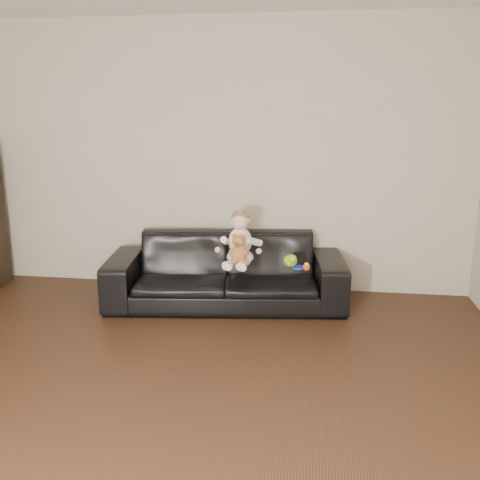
# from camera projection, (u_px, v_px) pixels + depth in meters

# --- Properties ---
(floor) EXTENTS (5.50, 5.50, 0.00)m
(floor) POSITION_uv_depth(u_px,v_px,m) (117.00, 449.00, 2.85)
(floor) COLOR #372013
(floor) RESTS_ON ground
(wall_back) EXTENTS (5.00, 0.00, 5.00)m
(wall_back) POSITION_uv_depth(u_px,v_px,m) (212.00, 157.00, 5.18)
(wall_back) COLOR #B9AF9B
(wall_back) RESTS_ON ground
(sofa) EXTENTS (2.23, 1.08, 0.63)m
(sofa) POSITION_uv_depth(u_px,v_px,m) (226.00, 270.00, 4.91)
(sofa) COLOR black
(sofa) RESTS_ON floor
(baby) EXTENTS (0.37, 0.44, 0.48)m
(baby) POSITION_uv_depth(u_px,v_px,m) (240.00, 241.00, 4.70)
(baby) COLOR #FAD3D4
(baby) RESTS_ON sofa
(teddy_bear) EXTENTS (0.17, 0.17, 0.25)m
(teddy_bear) POSITION_uv_depth(u_px,v_px,m) (239.00, 249.00, 4.56)
(teddy_bear) COLOR #AA6A30
(teddy_bear) RESTS_ON sofa
(toy_green) EXTENTS (0.13, 0.15, 0.10)m
(toy_green) POSITION_uv_depth(u_px,v_px,m) (290.00, 261.00, 4.68)
(toy_green) COLOR #92DB19
(toy_green) RESTS_ON sofa
(toy_rattle) EXTENTS (0.07, 0.07, 0.06)m
(toy_rattle) POSITION_uv_depth(u_px,v_px,m) (306.00, 267.00, 4.56)
(toy_rattle) COLOR #D04818
(toy_rattle) RESTS_ON sofa
(toy_blue_disc) EXTENTS (0.13, 0.13, 0.02)m
(toy_blue_disc) POSITION_uv_depth(u_px,v_px,m) (299.00, 267.00, 4.63)
(toy_blue_disc) COLOR blue
(toy_blue_disc) RESTS_ON sofa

